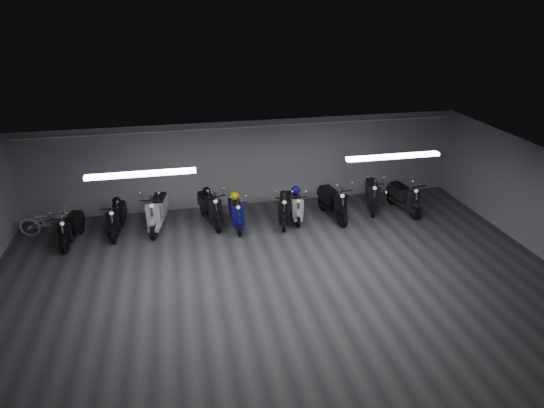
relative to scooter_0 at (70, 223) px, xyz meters
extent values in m
cube|color=#38393B|center=(5.23, -3.32, -0.62)|extent=(14.00, 10.00, 0.01)
cube|color=gray|center=(5.23, -3.32, 2.19)|extent=(14.00, 10.00, 0.01)
cube|color=gray|center=(5.23, 1.69, 0.79)|extent=(14.00, 0.01, 2.80)
cube|color=white|center=(2.23, -2.32, 2.13)|extent=(2.40, 0.18, 0.08)
cube|color=white|center=(8.23, -2.32, 2.13)|extent=(2.40, 0.18, 0.08)
cylinder|color=white|center=(5.23, 1.60, 2.01)|extent=(13.60, 0.05, 0.05)
imported|color=silver|center=(-0.70, 0.60, -0.07)|extent=(1.74, 0.79, 1.09)
sphere|color=yellow|center=(4.60, 0.28, 0.30)|extent=(0.26, 0.26, 0.26)
sphere|color=#170C8B|center=(6.50, 0.42, 0.27)|extent=(0.28, 0.28, 0.28)
sphere|color=black|center=(3.80, 0.67, 0.37)|extent=(0.24, 0.24, 0.24)
sphere|color=black|center=(1.21, 0.56, 0.32)|extent=(0.25, 0.25, 0.25)
camera|label=1|loc=(3.09, -12.41, 5.76)|focal=30.90mm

